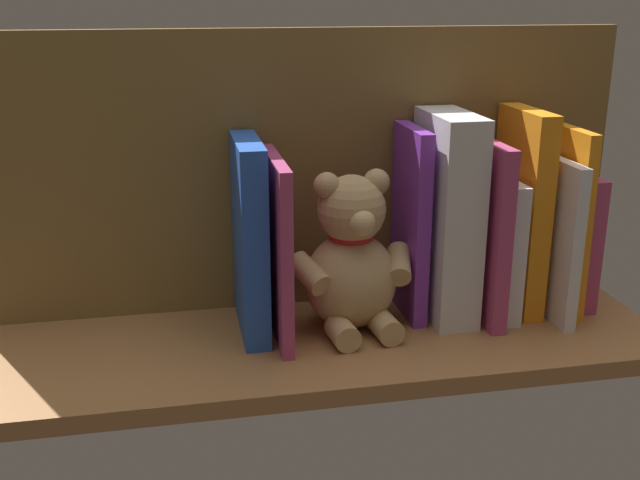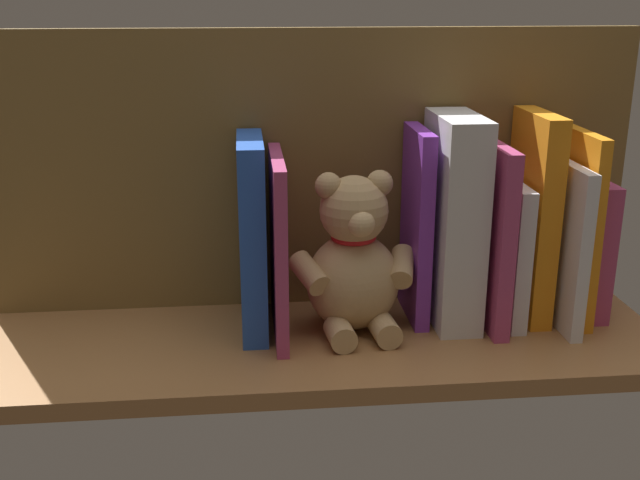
# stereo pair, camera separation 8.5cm
# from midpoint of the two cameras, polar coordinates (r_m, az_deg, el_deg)

# --- Properties ---
(ground_plane) EXTENTS (0.86, 0.28, 0.02)m
(ground_plane) POSITION_cam_midpoint_polar(r_m,az_deg,el_deg) (0.98, 2.50, -7.71)
(ground_plane) COLOR #9E6B3D
(shelf_back_panel) EXTENTS (0.86, 0.02, 0.37)m
(shelf_back_panel) POSITION_cam_midpoint_polar(r_m,az_deg,el_deg) (1.02, 1.72, 5.13)
(shelf_back_panel) COLOR brown
(shelf_back_panel) RESTS_ON ground_plane
(book_0) EXTENTS (0.02, 0.12, 0.18)m
(book_0) POSITION_cam_midpoint_polar(r_m,az_deg,el_deg) (1.09, 21.49, -0.42)
(book_0) COLOR #B23F72
(book_0) RESTS_ON ground_plane
(book_1) EXTENTS (0.02, 0.14, 0.25)m
(book_1) POSITION_cam_midpoint_polar(r_m,az_deg,el_deg) (1.06, 20.58, 1.03)
(book_1) COLOR orange
(book_1) RESTS_ON ground_plane
(book_2) EXTENTS (0.02, 0.16, 0.21)m
(book_2) POSITION_cam_midpoint_polar(r_m,az_deg,el_deg) (1.04, 19.58, -0.14)
(book_2) COLOR silver
(book_2) RESTS_ON ground_plane
(book_3) EXTENTS (0.03, 0.12, 0.27)m
(book_3) POSITION_cam_midpoint_polar(r_m,az_deg,el_deg) (1.04, 17.80, 1.64)
(book_3) COLOR orange
(book_3) RESTS_ON ground_plane
(book_4) EXTENTS (0.02, 0.14, 0.18)m
(book_4) POSITION_cam_midpoint_polar(r_m,az_deg,el_deg) (1.04, 16.03, -0.73)
(book_4) COLOR silver
(book_4) RESTS_ON ground_plane
(book_5) EXTENTS (0.02, 0.15, 0.24)m
(book_5) POSITION_cam_midpoint_polar(r_m,az_deg,el_deg) (1.01, 14.84, 0.42)
(book_5) COLOR #B23F72
(book_5) RESTS_ON ground_plane
(dictionary_thick_white) EXTENTS (0.05, 0.14, 0.27)m
(dictionary_thick_white) POSITION_cam_midpoint_polar(r_m,az_deg,el_deg) (1.00, 12.32, 1.39)
(dictionary_thick_white) COLOR silver
(dictionary_thick_white) RESTS_ON ground_plane
(book_6) EXTENTS (0.02, 0.11, 0.25)m
(book_6) POSITION_cam_midpoint_polar(r_m,az_deg,el_deg) (1.00, 9.61, 1.04)
(book_6) COLOR purple
(book_6) RESTS_ON ground_plane
(teddy_bear) EXTENTS (0.17, 0.14, 0.21)m
(teddy_bear) POSITION_cam_midpoint_polar(r_m,az_deg,el_deg) (0.96, 5.05, -1.66)
(teddy_bear) COLOR tan
(teddy_bear) RESTS_ON ground_plane
(book_7) EXTENTS (0.01, 0.17, 0.23)m
(book_7) POSITION_cam_midpoint_polar(r_m,az_deg,el_deg) (0.94, -0.57, -0.49)
(book_7) COLOR #B23F72
(book_7) RESTS_ON ground_plane
(book_8) EXTENTS (0.03, 0.14, 0.25)m
(book_8) POSITION_cam_midpoint_polar(r_m,az_deg,el_deg) (0.95, -2.54, 0.27)
(book_8) COLOR blue
(book_8) RESTS_ON ground_plane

